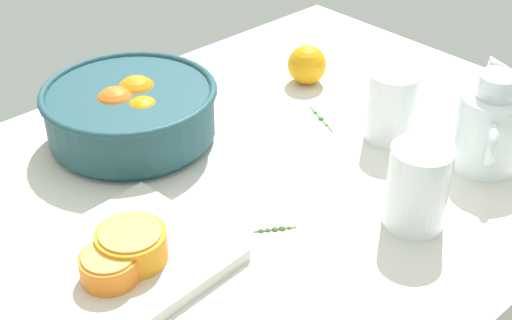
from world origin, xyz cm
name	(u,v)px	position (x,y,z in cm)	size (l,w,h in cm)	color
ground_plane	(244,190)	(0.00, 0.00, -1.50)	(117.04, 80.17, 3.00)	silver
fruit_bowl	(130,111)	(-5.00, 20.92, 5.12)	(27.38, 27.38, 10.00)	#234C56
juice_pitcher	(489,132)	(29.62, -21.20, 5.64)	(13.22, 10.47, 15.93)	white
juice_glass	(417,192)	(10.28, -22.68, 5.07)	(8.21, 8.21, 11.81)	white
second_glass	(391,111)	(25.28, -6.67, 4.90)	(7.70, 7.70, 11.41)	white
cutting_board	(94,280)	(-27.90, -3.90, 0.90)	(32.59, 21.34, 1.80)	beige
orange_half_0	(132,245)	(-22.68, -4.80, 3.92)	(8.71, 8.71, 4.29)	orange
orange_half_1	(110,266)	(-26.55, -5.79, 3.52)	(7.16, 7.16, 3.50)	orange
loose_orange_1	(307,65)	(29.43, 15.58, 3.52)	(7.04, 7.04, 7.04)	orange
herb_sprig_0	(321,118)	(21.62, 4.74, 0.25)	(3.58, 8.35, 0.99)	#408133
herb_sprig_1	(275,228)	(-4.45, -11.14, 0.28)	(4.98, 3.38, 0.96)	#4B6D3A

